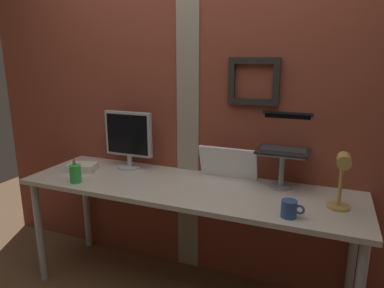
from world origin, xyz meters
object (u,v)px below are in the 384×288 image
(whiteboard_panel, at_px, (228,163))
(coffee_mug, at_px, (289,209))
(laptop, at_px, (285,140))
(desk_lamp, at_px, (342,176))
(monitor, at_px, (128,137))
(pen_cup, at_px, (75,174))

(whiteboard_panel, relative_size, coffee_mug, 3.29)
(laptop, distance_m, desk_lamp, 0.47)
(monitor, height_order, desk_lamp, monitor)
(whiteboard_panel, height_order, pen_cup, whiteboard_panel)
(laptop, distance_m, coffee_mug, 0.55)
(monitor, bearing_deg, whiteboard_panel, 2.85)
(desk_lamp, xyz_separation_m, coffee_mug, (-0.23, -0.16, -0.16))
(whiteboard_panel, xyz_separation_m, pen_cup, (-0.90, -0.44, -0.05))
(monitor, relative_size, coffee_mug, 3.51)
(laptop, xyz_separation_m, coffee_mug, (0.10, -0.48, -0.25))
(monitor, height_order, pen_cup, monitor)
(laptop, height_order, whiteboard_panel, laptop)
(laptop, relative_size, desk_lamp, 0.95)
(whiteboard_panel, height_order, coffee_mug, whiteboard_panel)
(pen_cup, height_order, coffee_mug, pen_cup)
(whiteboard_panel, distance_m, desk_lamp, 0.75)
(monitor, xyz_separation_m, desk_lamp, (1.43, -0.25, -0.03))
(monitor, distance_m, pen_cup, 0.47)
(pen_cup, xyz_separation_m, coffee_mug, (1.35, -0.00, -0.02))
(desk_lamp, bearing_deg, laptop, 136.34)
(whiteboard_panel, bearing_deg, desk_lamp, -22.43)
(laptop, height_order, desk_lamp, laptop)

